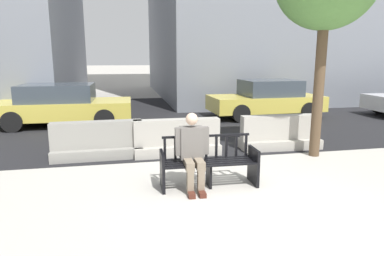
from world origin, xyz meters
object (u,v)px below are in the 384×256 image
object	(u,v)px
jersey_barrier_right	(280,135)
jersey_barrier_left	(98,143)
street_bench	(209,164)
car_taxi_near	(266,99)
jersey_barrier_centre	(177,140)
seated_person	(193,150)
car_sedan_far	(62,105)

from	to	relation	value
jersey_barrier_right	jersey_barrier_left	bearing A→B (deg)	179.39
street_bench	car_taxi_near	world-z (taller)	car_taxi_near
street_bench	jersey_barrier_centre	world-z (taller)	street_bench
seated_person	jersey_barrier_left	world-z (taller)	seated_person
jersey_barrier_centre	jersey_barrier_left	distance (m)	1.81
jersey_barrier_left	jersey_barrier_right	size ratio (longest dim) A/B	1.00
seated_person	jersey_barrier_centre	bearing A→B (deg)	88.12
car_taxi_near	jersey_barrier_centre	bearing A→B (deg)	-133.09
street_bench	jersey_barrier_right	size ratio (longest dim) A/B	0.84
jersey_barrier_right	seated_person	bearing A→B (deg)	-140.75
seated_person	car_sedan_far	world-z (taller)	car_sedan_far
street_bench	jersey_barrier_right	bearing A→B (deg)	41.96
jersey_barrier_left	street_bench	bearing A→B (deg)	-47.07
seated_person	car_sedan_far	distance (m)	7.15
jersey_barrier_left	car_taxi_near	xyz separation A→B (m)	(5.97, 4.36, 0.36)
jersey_barrier_centre	car_taxi_near	xyz separation A→B (m)	(4.16, 4.45, 0.36)
jersey_barrier_centre	car_taxi_near	world-z (taller)	car_taxi_near
street_bench	car_sedan_far	bearing A→B (deg)	118.31
street_bench	car_taxi_near	size ratio (longest dim) A/B	0.40
street_bench	jersey_barrier_left	world-z (taller)	street_bench
seated_person	street_bench	bearing A→B (deg)	9.33
car_taxi_near	car_sedan_far	world-z (taller)	car_taxi_near
jersey_barrier_centre	jersey_barrier_right	xyz separation A→B (m)	(2.62, 0.04, 0.00)
street_bench	jersey_barrier_centre	distance (m)	2.12
seated_person	jersey_barrier_right	world-z (taller)	seated_person
seated_person	car_taxi_near	size ratio (longest dim) A/B	0.31
jersey_barrier_centre	jersey_barrier_right	size ratio (longest dim) A/B	0.99
jersey_barrier_centre	jersey_barrier_right	bearing A→B (deg)	0.79
jersey_barrier_left	jersey_barrier_right	world-z (taller)	same
jersey_barrier_left	jersey_barrier_right	distance (m)	4.43
jersey_barrier_centre	car_taxi_near	bearing A→B (deg)	46.91
jersey_barrier_centre	car_sedan_far	distance (m)	5.35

